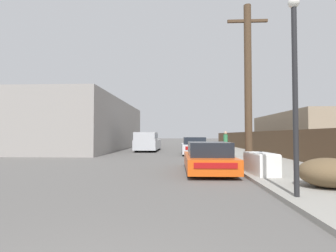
{
  "coord_description": "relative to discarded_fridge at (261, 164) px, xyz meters",
  "views": [
    {
      "loc": [
        0.9,
        -1.51,
        1.53
      ],
      "look_at": [
        0.37,
        9.5,
        1.9
      ],
      "focal_mm": 28.0,
      "sensor_mm": 36.0,
      "label": 1
    }
  ],
  "objects": [
    {
      "name": "wooden_fence",
      "position": [
        3.47,
        12.36,
        0.47
      ],
      "size": [
        0.08,
        44.14,
        1.69
      ],
      "primitive_type": "cube",
      "color": "brown",
      "rests_on": "sidewalk_curb"
    },
    {
      "name": "parked_sports_car_red",
      "position": [
        -1.75,
        1.35,
        0.06
      ],
      "size": [
        1.9,
        4.62,
        1.23
      ],
      "rotation": [
        0.0,
        0.0,
        0.01
      ],
      "color": "#E05114",
      "rests_on": "ground"
    },
    {
      "name": "pickup_truck",
      "position": [
        -5.96,
        14.71,
        0.38
      ],
      "size": [
        2.03,
        5.55,
        1.76
      ],
      "rotation": [
        0.0,
        0.0,
        3.13
      ],
      "color": "silver",
      "rests_on": "ground"
    },
    {
      "name": "brush_pile",
      "position": [
        1.09,
        -2.31,
        0.01
      ],
      "size": [
        1.56,
        1.38,
        0.79
      ],
      "color": "brown",
      "rests_on": "sidewalk_curb"
    },
    {
      "name": "sidewalk_curb",
      "position": [
        1.52,
        15.45,
        -0.44
      ],
      "size": [
        4.2,
        63.0,
        0.12
      ],
      "primitive_type": "cube",
      "color": "gray",
      "rests_on": "ground"
    },
    {
      "name": "discarded_fridge",
      "position": [
        0.0,
        0.0,
        0.0
      ],
      "size": [
        0.88,
        1.7,
        0.79
      ],
      "rotation": [
        0.0,
        0.0,
        0.09
      ],
      "color": "white",
      "rests_on": "sidewalk_curb"
    },
    {
      "name": "building_left_block",
      "position": [
        -12.23,
        17.89,
        2.0
      ],
      "size": [
        7.0,
        20.23,
        5.0
      ],
      "primitive_type": "cube",
      "color": "gray",
      "rests_on": "ground"
    },
    {
      "name": "pedestrian",
      "position": [
        0.71,
        11.56,
        0.48
      ],
      "size": [
        0.34,
        0.34,
        1.68
      ],
      "color": "#282D42",
      "rests_on": "sidewalk_curb"
    },
    {
      "name": "car_parked_mid",
      "position": [
        -1.85,
        10.95,
        0.13
      ],
      "size": [
        1.92,
        4.6,
        1.35
      ],
      "rotation": [
        0.0,
        0.0,
        0.01
      ],
      "color": "silver",
      "rests_on": "ground"
    },
    {
      "name": "utility_pole",
      "position": [
        0.17,
        2.32,
        3.37
      ],
      "size": [
        1.8,
        0.33,
        7.32
      ],
      "color": "#4C3826",
      "rests_on": "sidewalk_curb"
    },
    {
      "name": "building_right_house",
      "position": [
        8.91,
        15.5,
        1.25
      ],
      "size": [
        6.0,
        13.26,
        3.5
      ],
      "primitive_type": "cube",
      "color": "gray",
      "rests_on": "ground"
    },
    {
      "name": "street_lamp",
      "position": [
        -0.23,
        -3.42,
        2.31
      ],
      "size": [
        0.26,
        0.26,
        4.63
      ],
      "color": "#232326",
      "rests_on": "sidewalk_curb"
    }
  ]
}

